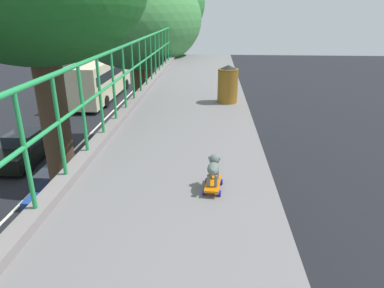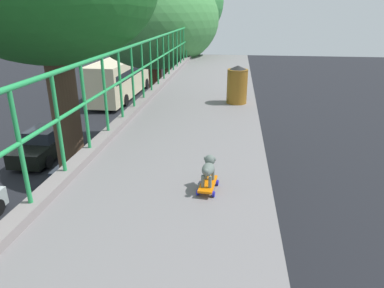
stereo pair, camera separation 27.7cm
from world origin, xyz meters
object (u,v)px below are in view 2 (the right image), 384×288
car_blue_fifth (84,177)px  city_bus (121,76)px  small_dog (209,167)px  litter_bin (237,84)px  toy_skateboard (208,185)px  car_black_sixth (45,144)px

car_blue_fifth → city_bus: city_bus is taller
city_bus → car_blue_fifth: bearing=-77.4°
city_bus → small_dog: (9.75, -25.95, 3.85)m
small_dog → litter_bin: litter_bin is taller
litter_bin → city_bus: bearing=114.4°
city_bus → toy_skateboard: 27.98m
car_blue_fifth → small_dog: small_dog is taller
car_black_sixth → city_bus: size_ratio=0.40×
car_blue_fifth → car_black_sixth: bearing=137.4°
car_black_sixth → small_dog: (9.55, -12.37, 5.03)m
small_dog → litter_bin: bearing=85.8°
small_dog → litter_bin: size_ratio=0.45×
toy_skateboard → small_dog: size_ratio=1.20×
car_black_sixth → litter_bin: litter_bin is taller
car_blue_fifth → litter_bin: size_ratio=5.80×
car_black_sixth → litter_bin: (9.84, -8.52, 5.17)m
city_bus → car_black_sixth: bearing=-89.2°
city_bus → litter_bin: (10.03, -22.10, 3.99)m
city_bus → toy_skateboard: toy_skateboard is taller
toy_skateboard → litter_bin: (0.29, 3.88, 0.34)m
small_dog → toy_skateboard: bearing=-96.0°
car_blue_fifth → small_dog: 12.00m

